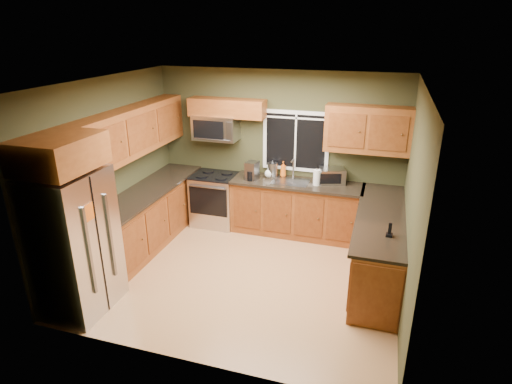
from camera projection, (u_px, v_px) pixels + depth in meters
The scene contains 28 objects.
floor at pixel (246, 274), 6.17m from camera, with size 4.20×4.20×0.00m, color #AF7A4D.
ceiling at pixel (244, 83), 5.18m from camera, with size 4.20×4.20×0.00m, color white.
back_wall at pixel (278, 151), 7.28m from camera, with size 4.20×4.20×0.00m, color #36361E.
front_wall at pixel (185, 251), 4.08m from camera, with size 4.20×4.20×0.00m, color #36361E.
left_wall at pixel (109, 172), 6.25m from camera, with size 3.60×3.60×0.00m, color #36361E.
right_wall at pixel (411, 205), 5.10m from camera, with size 3.60×3.60×0.00m, color #36361E.
window at pixel (296, 141), 7.11m from camera, with size 1.12×0.03×1.02m.
base_cabinets_left at pixel (149, 217), 6.92m from camera, with size 0.60×2.65×0.90m, color brown.
countertop_left at pixel (148, 190), 6.74m from camera, with size 0.65×2.65×0.04m, color black.
base_cabinets_back at pixel (297, 209), 7.23m from camera, with size 2.17×0.60×0.90m, color brown.
countertop_back at pixel (297, 184), 7.03m from camera, with size 2.17×0.65×0.04m, color black.
base_cabinets_peninsula at pixel (379, 247), 6.00m from camera, with size 0.60×2.52×0.90m.
countertop_peninsula at pixel (381, 216), 5.84m from camera, with size 0.65×2.50×0.04m, color black.
upper_cabinets_left at pixel (133, 131), 6.44m from camera, with size 0.33×2.65×0.72m, color brown.
upper_cabinets_back_left at pixel (227, 108), 7.10m from camera, with size 1.30×0.33×0.30m, color brown.
upper_cabinets_back_right at pixel (368, 130), 6.55m from camera, with size 1.30×0.33×0.72m, color brown.
upper_cabinet_over_fridge at pixel (59, 153), 4.75m from camera, with size 0.72×0.90×0.38m, color brown.
refrigerator at pixel (75, 243), 5.16m from camera, with size 0.74×0.90×1.80m.
range at pixel (215, 199), 7.59m from camera, with size 0.76×0.69×0.94m.
microwave at pixel (216, 128), 7.26m from camera, with size 0.76×0.41×0.42m.
sink at pixel (291, 181), 7.07m from camera, with size 0.60×0.42×0.36m.
toaster_oven at pixel (332, 176), 6.96m from camera, with size 0.47×0.42×0.25m.
coffee_maker at pixel (252, 171), 7.12m from camera, with size 0.21×0.26×0.30m.
kettle at pixel (273, 169), 7.24m from camera, with size 0.17×0.17×0.30m.
paper_towel_roll at pixel (317, 177), 6.87m from camera, with size 0.14×0.14×0.28m.
soap_bottle_a at pixel (283, 169), 7.26m from camera, with size 0.10×0.10×0.26m, color #D85B14.
soap_bottle_c at pixel (269, 172), 7.24m from camera, with size 0.14×0.14×0.18m, color white.
cordless_phone at pixel (390, 232), 5.22m from camera, with size 0.09×0.09×0.18m.
Camera 1 is at (1.70, -5.03, 3.36)m, focal length 30.00 mm.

